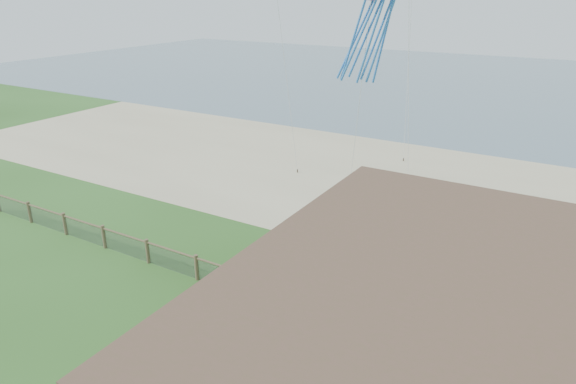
# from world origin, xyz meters

# --- Properties ---
(sand_beach) EXTENTS (72.00, 20.00, 0.02)m
(sand_beach) POSITION_xyz_m (0.00, 22.00, 0.00)
(sand_beach) COLOR tan
(sand_beach) RESTS_ON ground
(ocean) EXTENTS (160.00, 68.00, 0.02)m
(ocean) POSITION_xyz_m (0.00, 66.00, 0.00)
(ocean) COLOR slate
(ocean) RESTS_ON ground
(chainlink_fence) EXTENTS (36.20, 0.20, 1.25)m
(chainlink_fence) POSITION_xyz_m (0.00, 6.00, 0.55)
(chainlink_fence) COLOR brown
(chainlink_fence) RESTS_ON ground
(octopus_kite) EXTENTS (3.62, 3.08, 6.31)m
(octopus_kite) POSITION_xyz_m (1.43, 13.95, 11.13)
(octopus_kite) COLOR red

